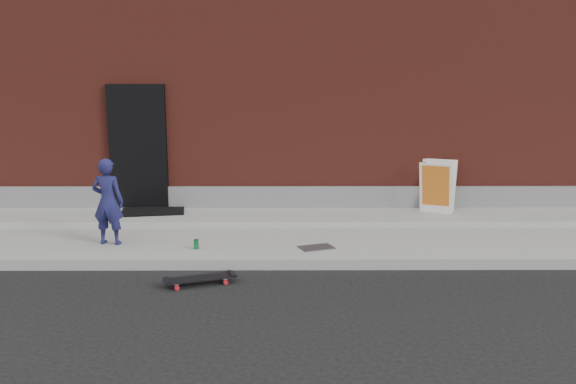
{
  "coord_description": "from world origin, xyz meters",
  "views": [
    {
      "loc": [
        0.1,
        -7.31,
        2.41
      ],
      "look_at": [
        0.14,
        0.8,
        0.94
      ],
      "focal_mm": 35.0,
      "sensor_mm": 36.0,
      "label": 1
    }
  ],
  "objects_px": {
    "skateboard": "(200,279)",
    "pizza_sign": "(438,186)",
    "child": "(108,202)",
    "soda_can": "(196,244)"
  },
  "relations": [
    {
      "from": "soda_can",
      "to": "skateboard",
      "type": "bearing_deg",
      "value": -78.94
    },
    {
      "from": "child",
      "to": "skateboard",
      "type": "xyz_separation_m",
      "value": [
        1.55,
        -1.39,
        -0.71
      ]
    },
    {
      "from": "skateboard",
      "to": "pizza_sign",
      "type": "distance_m",
      "value": 4.98
    },
    {
      "from": "pizza_sign",
      "to": "soda_can",
      "type": "xyz_separation_m",
      "value": [
        -4.02,
        -2.05,
        -0.5
      ]
    },
    {
      "from": "child",
      "to": "soda_can",
      "type": "height_order",
      "value": "child"
    },
    {
      "from": "child",
      "to": "pizza_sign",
      "type": "bearing_deg",
      "value": -154.21
    },
    {
      "from": "child",
      "to": "soda_can",
      "type": "distance_m",
      "value": 1.48
    },
    {
      "from": "skateboard",
      "to": "child",
      "type": "bearing_deg",
      "value": 138.04
    },
    {
      "from": "pizza_sign",
      "to": "soda_can",
      "type": "relative_size",
      "value": 6.88
    },
    {
      "from": "skateboard",
      "to": "pizza_sign",
      "type": "relative_size",
      "value": 0.96
    }
  ]
}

